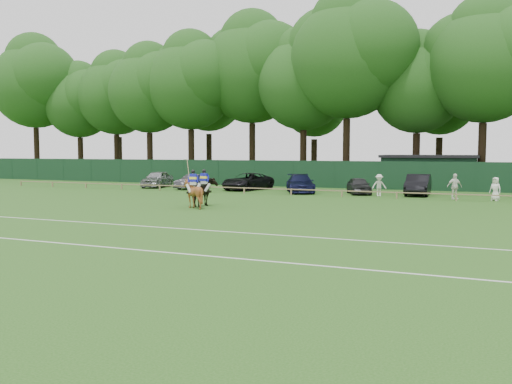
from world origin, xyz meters
The scene contains 19 objects.
ground centered at (0.00, 0.00, 0.00)m, with size 160.00×160.00×0.00m, color #1E4C14.
horse_dark centered at (-5.07, 7.85, 0.88)m, with size 0.94×2.07×1.75m, color black.
horse_chestnut centered at (-5.16, 6.66, 0.88)m, with size 1.42×1.60×1.76m, color brown.
sedan_silver centered at (-17.54, 21.46, 0.77)m, with size 1.83×4.54×1.55m, color #929497.
sedan_grey centered at (-13.44, 20.90, 0.64)m, with size 1.36×3.90×1.28m, color #2E2E31.
suv_black centered at (-8.39, 21.76, 0.74)m, with size 2.45×5.31×1.48m, color black.
sedan_navy centered at (-3.21, 20.78, 0.74)m, with size 2.08×5.10×1.48m, color #111436.
hatch_grey centered at (1.57, 21.08, 0.66)m, with size 1.57×3.90×1.33m, color #2B2B2D.
estate_black centered at (6.01, 21.78, 0.81)m, with size 1.71×4.89×1.61m, color black.
spectator_left centered at (3.41, 19.73, 0.83)m, with size 1.07×0.62×1.66m, color silver.
spectator_mid centered at (8.80, 19.12, 0.91)m, with size 1.07×0.44×1.82m, color white.
spectator_right centered at (11.45, 19.03, 0.81)m, with size 0.79×0.52×1.62m, color white.
rider_dark centered at (-5.07, 7.84, 1.65)m, with size 0.94×0.37×1.41m.
rider_chestnut centered at (-5.16, 6.65, 1.66)m, with size 0.98×0.54×2.05m.
pitch_lines centered at (0.00, -3.50, 0.01)m, with size 60.00×5.10×0.01m.
pitch_rail centered at (0.00, 18.00, 0.45)m, with size 62.10×0.10×0.50m.
perimeter_fence centered at (0.00, 27.00, 1.25)m, with size 92.08×0.08×2.50m.
utility_shed centered at (6.00, 30.00, 1.54)m, with size 8.40×4.40×3.04m.
tree_row centered at (2.00, 35.00, 0.00)m, with size 96.00×12.00×21.00m, color #26561C, non-canonical shape.
Camera 1 is at (11.01, -21.37, 3.43)m, focal length 38.00 mm.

